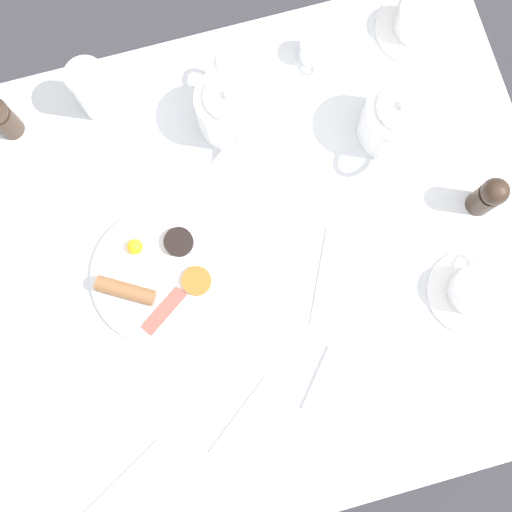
{
  "coord_description": "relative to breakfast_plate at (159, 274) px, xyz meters",
  "views": [
    {
      "loc": [
        0.19,
        -0.05,
        1.88
      ],
      "look_at": [
        0.0,
        0.0,
        0.79
      ],
      "focal_mm": 42.0,
      "sensor_mm": 36.0,
      "label": 1
    }
  ],
  "objects": [
    {
      "name": "fork_spare",
      "position": [
        0.08,
        0.29,
        -0.01
      ],
      "size": [
        0.17,
        0.1,
        0.0
      ],
      "rotation": [
        0.0,
        0.0,
        4.26
      ],
      "color": "silver",
      "rests_on": "table"
    },
    {
      "name": "fork_by_plate",
      "position": [
        0.29,
        0.08,
        -0.01
      ],
      "size": [
        0.11,
        0.14,
        0.0
      ],
      "rotation": [
        0.0,
        0.0,
        0.65
      ],
      "color": "silver",
      "rests_on": "table"
    },
    {
      "name": "spoon_for_tea",
      "position": [
        -0.22,
        -0.15,
        -0.01
      ],
      "size": [
        0.06,
        0.16,
        0.0
      ],
      "rotation": [
        0.0,
        0.0,
        0.28
      ],
      "color": "silver",
      "rests_on": "table"
    },
    {
      "name": "knife_by_plate",
      "position": [
        0.34,
        -0.16,
        -0.01
      ],
      "size": [
        0.11,
        0.18,
        0.0
      ],
      "rotation": [
        0.0,
        0.0,
        0.51
      ],
      "color": "silver",
      "rests_on": "table"
    },
    {
      "name": "pepper_grinder",
      "position": [
        -0.36,
        -0.21,
        0.05
      ],
      "size": [
        0.05,
        0.05,
        0.11
      ],
      "color": "#38281E",
      "rests_on": "table"
    },
    {
      "name": "creamer_jug",
      "position": [
        -0.35,
        0.4,
        0.02
      ],
      "size": [
        0.08,
        0.06,
        0.05
      ],
      "color": "white",
      "rests_on": "table"
    },
    {
      "name": "napkin_folded",
      "position": [
        0.31,
        0.3,
        -0.01
      ],
      "size": [
        0.21,
        0.21,
        0.01
      ],
      "rotation": [
        0.0,
        0.0,
        0.87
      ],
      "color": "white",
      "rests_on": "table"
    },
    {
      "name": "teapot_near",
      "position": [
        -0.16,
        0.5,
        0.05
      ],
      "size": [
        0.18,
        0.15,
        0.13
      ],
      "rotation": [
        0.0,
        0.0,
        2.45
      ],
      "color": "white",
      "rests_on": "table"
    },
    {
      "name": "breakfast_plate",
      "position": [
        0.0,
        0.0,
        0.0
      ],
      "size": [
        0.26,
        0.26,
        0.04
      ],
      "color": "white",
      "rests_on": "table"
    },
    {
      "name": "salt_grinder",
      "position": [
        0.03,
        0.62,
        0.05
      ],
      "size": [
        0.05,
        0.05,
        0.11
      ],
      "color": "#38281E",
      "rests_on": "table"
    },
    {
      "name": "ground_plane",
      "position": [
        0.02,
        0.18,
        -0.78
      ],
      "size": [
        8.0,
        8.0,
        0.0
      ],
      "primitive_type": "plane",
      "color": "#333338"
    },
    {
      "name": "teacup_with_saucer_right",
      "position": [
        -0.35,
        0.62,
        0.02
      ],
      "size": [
        0.16,
        0.16,
        0.06
      ],
      "color": "white",
      "rests_on": "table"
    },
    {
      "name": "water_glass_short",
      "position": [
        -0.36,
        -0.03,
        0.05
      ],
      "size": [
        0.07,
        0.07,
        0.13
      ],
      "color": "white",
      "rests_on": "table"
    },
    {
      "name": "teacup_with_saucer_left",
      "position": [
        0.18,
        0.55,
        0.02
      ],
      "size": [
        0.16,
        0.16,
        0.06
      ],
      "color": "white",
      "rests_on": "table"
    },
    {
      "name": "teapot_far",
      "position": [
        -0.26,
        0.21,
        0.05
      ],
      "size": [
        0.22,
        0.13,
        0.13
      ],
      "rotation": [
        0.0,
        0.0,
        6.28
      ],
      "color": "white",
      "rests_on": "table"
    },
    {
      "name": "table",
      "position": [
        0.02,
        0.18,
        -0.08
      ],
      "size": [
        0.95,
        1.14,
        0.77
      ],
      "color": "silver",
      "rests_on": "ground_plane"
    }
  ]
}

